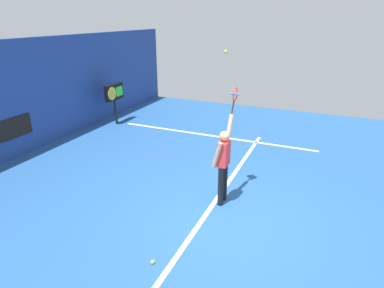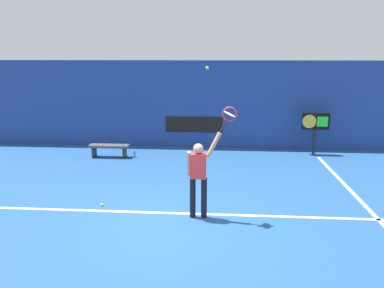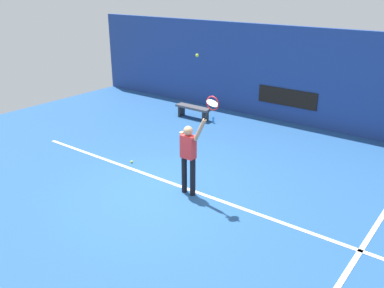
# 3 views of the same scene
# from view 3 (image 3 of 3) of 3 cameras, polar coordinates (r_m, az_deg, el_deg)

# --- Properties ---
(ground_plane) EXTENTS (18.00, 18.00, 0.00)m
(ground_plane) POSITION_cam_3_polar(r_m,az_deg,el_deg) (10.04, -4.02, -6.58)
(ground_plane) COLOR #23518C
(back_wall) EXTENTS (18.00, 0.20, 3.33)m
(back_wall) POSITION_cam_3_polar(r_m,az_deg,el_deg) (14.96, 13.35, 9.15)
(back_wall) COLOR navy
(back_wall) RESTS_ON ground_plane
(sponsor_banner_center) EXTENTS (2.20, 0.03, 0.60)m
(sponsor_banner_center) POSITION_cam_3_polar(r_m,az_deg,el_deg) (15.02, 12.92, 6.25)
(sponsor_banner_center) COLOR black
(court_baseline) EXTENTS (10.00, 0.10, 0.01)m
(court_baseline) POSITION_cam_3_polar(r_m,az_deg,el_deg) (10.35, -2.32, -5.60)
(court_baseline) COLOR white
(court_baseline) RESTS_ON ground_plane
(court_sideline) EXTENTS (0.10, 7.00, 0.01)m
(court_sideline) POSITION_cam_3_polar(r_m,az_deg,el_deg) (9.91, 24.65, -9.04)
(court_sideline) COLOR white
(court_sideline) RESTS_ON ground_plane
(tennis_player) EXTENTS (0.74, 0.31, 1.95)m
(tennis_player) POSITION_cam_3_polar(r_m,az_deg,el_deg) (9.52, -0.47, -1.41)
(tennis_player) COLOR black
(tennis_player) RESTS_ON ground_plane
(tennis_racket) EXTENTS (0.42, 0.27, 0.62)m
(tennis_racket) POSITION_cam_3_polar(r_m,az_deg,el_deg) (8.74, 2.75, 5.44)
(tennis_racket) COLOR black
(tennis_ball) EXTENTS (0.07, 0.07, 0.07)m
(tennis_ball) POSITION_cam_3_polar(r_m,az_deg,el_deg) (8.87, 0.70, 12.08)
(tennis_ball) COLOR #CCE033
(court_bench) EXTENTS (1.40, 0.36, 0.45)m
(court_bench) POSITION_cam_3_polar(r_m,az_deg,el_deg) (15.23, 0.16, 4.78)
(court_bench) COLOR #4C4C51
(court_bench) RESTS_ON ground_plane
(water_bottle) EXTENTS (0.07, 0.07, 0.24)m
(water_bottle) POSITION_cam_3_polar(r_m,az_deg,el_deg) (14.79, 2.95, 3.35)
(water_bottle) COLOR #338CD8
(water_bottle) RESTS_ON ground_plane
(spare_ball) EXTENTS (0.07, 0.07, 0.07)m
(spare_ball) POSITION_cam_3_polar(r_m,az_deg,el_deg) (11.66, -8.28, -2.43)
(spare_ball) COLOR #CCE033
(spare_ball) RESTS_ON ground_plane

